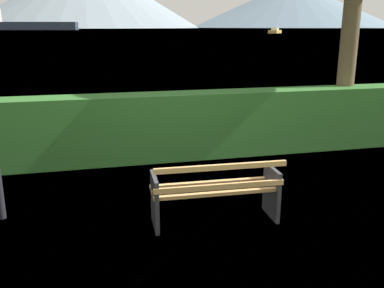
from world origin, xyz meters
name	(u,v)px	position (x,y,z in m)	size (l,w,h in m)	color
ground_plane	(214,220)	(0.00, 0.00, 0.00)	(1400.00, 1400.00, 0.00)	#4C6B33
water_surface	(88,29)	(0.00, 307.53, 0.00)	(620.00, 620.00, 0.00)	slate
park_bench	(216,192)	(0.00, -0.06, 0.42)	(1.64, 0.63, 0.87)	tan
hedge_row	(172,126)	(0.00, 2.81, 0.62)	(12.10, 0.64, 1.24)	#285B23
cargo_ship_large	(16,23)	(-42.28, 278.09, 4.11)	(63.29, 20.75, 14.70)	#2D384C
fishing_boat_near	(275,31)	(60.97, 133.00, 0.67)	(7.39, 8.66, 1.85)	gold
distant_hills	(102,0)	(19.68, 552.84, 32.69)	(817.48, 336.56, 80.29)	slate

